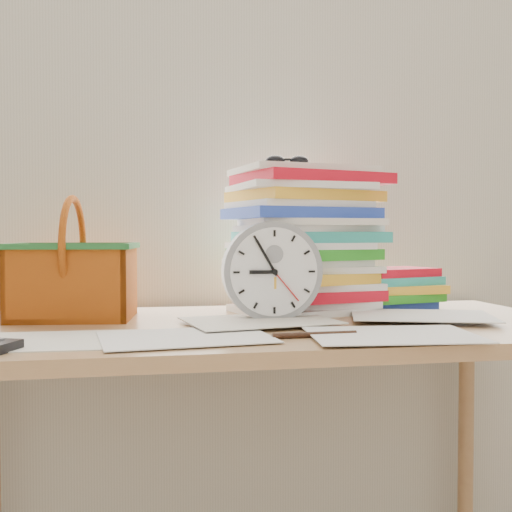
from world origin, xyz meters
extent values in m
cube|color=silver|center=(0.00, 2.00, 1.35)|extent=(4.00, 0.04, 2.70)
cube|color=beige|center=(0.00, 1.98, 1.30)|extent=(2.40, 0.01, 2.50)
cube|color=#A67A4D|center=(0.00, 1.60, 0.73)|extent=(1.40, 0.70, 0.03)
cylinder|color=#A67A4D|center=(0.65, 1.90, 0.36)|extent=(0.04, 0.04, 0.72)
cylinder|color=gray|center=(0.01, 1.63, 0.86)|extent=(0.23, 0.05, 0.23)
cylinder|color=black|center=(0.05, 1.38, 0.76)|extent=(0.17, 0.02, 0.01)
camera|label=1|loc=(-0.29, 0.21, 0.95)|focal=45.00mm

